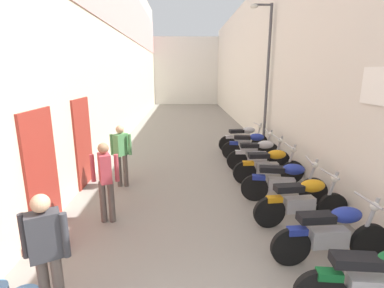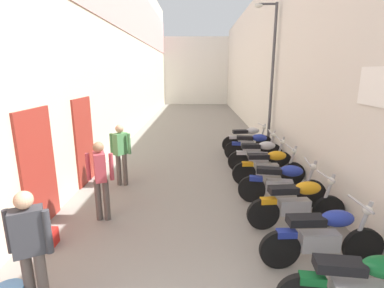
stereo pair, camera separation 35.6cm
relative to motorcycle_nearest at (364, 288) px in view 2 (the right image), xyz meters
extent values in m
plane|color=gray|center=(-1.91, 9.23, -0.50)|extent=(40.84, 40.84, 0.00)
cube|color=beige|center=(-4.96, 11.23, 3.45)|extent=(0.40, 24.84, 7.89)
cube|color=#9E2D23|center=(-4.74, 2.21, 0.60)|extent=(0.06, 1.10, 2.20)
cube|color=#9E2D23|center=(-4.74, 4.41, 0.60)|extent=(0.06, 1.10, 2.20)
cube|color=#DBA39E|center=(-4.75, 11.23, 5.18)|extent=(0.04, 24.84, 2.53)
cube|color=beige|center=(1.14, 11.23, 2.66)|extent=(0.40, 24.84, 6.31)
cube|color=white|center=(0.91, 1.81, 2.10)|extent=(0.04, 0.90, 0.60)
cube|color=silver|center=(-1.91, 24.65, 2.43)|extent=(8.70, 2.00, 5.86)
cube|color=black|center=(-0.29, 0.03, 0.26)|extent=(0.54, 0.28, 0.12)
cube|color=#0F5123|center=(-0.55, 0.06, 0.06)|extent=(0.29, 0.17, 0.10)
cylinder|color=black|center=(0.61, 1.07, -0.20)|extent=(0.60, 0.12, 0.60)
cylinder|color=black|center=(-0.63, 0.99, -0.20)|extent=(0.60, 0.12, 0.60)
cube|color=#9E9EA3|center=(-0.06, 1.03, -0.08)|extent=(0.57, 0.23, 0.28)
ellipsoid|color=navy|center=(0.17, 1.04, 0.28)|extent=(0.50, 0.29, 0.24)
cube|color=black|center=(-0.29, 1.02, 0.26)|extent=(0.53, 0.25, 0.12)
cylinder|color=#9E9EA3|center=(0.54, 1.07, 0.15)|extent=(0.25, 0.08, 0.77)
cylinder|color=#9E9EA3|center=(0.47, 1.06, 0.50)|extent=(0.07, 0.58, 0.04)
sphere|color=silver|center=(0.59, 1.07, 0.40)|extent=(0.14, 0.14, 0.14)
cube|color=navy|center=(-0.55, 1.00, 0.06)|extent=(0.29, 0.16, 0.10)
cylinder|color=black|center=(0.61, 2.21, -0.20)|extent=(0.61, 0.14, 0.60)
cylinder|color=black|center=(-0.63, 2.08, -0.20)|extent=(0.61, 0.14, 0.60)
cube|color=#9E9EA3|center=(-0.06, 2.14, -0.08)|extent=(0.58, 0.26, 0.28)
ellipsoid|color=orange|center=(0.17, 2.16, 0.28)|extent=(0.50, 0.31, 0.24)
cube|color=black|center=(-0.29, 2.11, 0.26)|extent=(0.54, 0.27, 0.12)
cylinder|color=#9E9EA3|center=(0.54, 2.20, 0.15)|extent=(0.25, 0.09, 0.77)
cylinder|color=#9E9EA3|center=(0.47, 2.19, 0.50)|extent=(0.10, 0.58, 0.04)
sphere|color=silver|center=(0.59, 2.21, 0.40)|extent=(0.14, 0.14, 0.14)
cube|color=orange|center=(-0.55, 2.09, 0.06)|extent=(0.29, 0.17, 0.10)
cylinder|color=black|center=(0.61, 3.02, -0.20)|extent=(0.60, 0.18, 0.60)
cylinder|color=black|center=(-0.63, 3.23, -0.20)|extent=(0.60, 0.18, 0.60)
cube|color=#9E9EA3|center=(-0.06, 3.13, -0.08)|extent=(0.59, 0.29, 0.28)
ellipsoid|color=navy|center=(0.17, 3.09, 0.28)|extent=(0.52, 0.34, 0.24)
cube|color=black|center=(-0.29, 3.17, 0.26)|extent=(0.55, 0.30, 0.12)
cylinder|color=#9E9EA3|center=(0.54, 3.03, 0.15)|extent=(0.25, 0.10, 0.77)
cylinder|color=#9E9EA3|center=(0.47, 3.04, 0.50)|extent=(0.13, 0.58, 0.04)
sphere|color=silver|center=(0.59, 3.02, 0.40)|extent=(0.14, 0.14, 0.14)
cube|color=navy|center=(-0.55, 3.21, 0.06)|extent=(0.30, 0.18, 0.10)
cylinder|color=black|center=(0.61, 4.26, -0.20)|extent=(0.60, 0.09, 0.60)
cylinder|color=black|center=(-0.63, 4.24, -0.20)|extent=(0.60, 0.09, 0.60)
cube|color=#9E9EA3|center=(-0.06, 4.24, -0.08)|extent=(0.56, 0.21, 0.28)
ellipsoid|color=orange|center=(0.17, 4.25, 0.28)|extent=(0.48, 0.27, 0.24)
cube|color=black|center=(-0.29, 4.24, 0.26)|extent=(0.52, 0.23, 0.12)
cylinder|color=#9E9EA3|center=(0.55, 4.25, 0.15)|extent=(0.25, 0.06, 0.77)
cylinder|color=#9E9EA3|center=(0.48, 4.25, 0.50)|extent=(0.05, 0.58, 0.04)
sphere|color=silver|center=(0.60, 4.25, 0.40)|extent=(0.14, 0.14, 0.14)
cube|color=orange|center=(-0.55, 4.24, 0.06)|extent=(0.28, 0.14, 0.10)
cylinder|color=black|center=(0.62, 5.27, -0.20)|extent=(0.60, 0.09, 0.60)
cylinder|color=black|center=(-0.63, 5.29, -0.20)|extent=(0.60, 0.09, 0.60)
cube|color=#9E9EA3|center=(-0.06, 5.28, -0.08)|extent=(0.56, 0.21, 0.28)
ellipsoid|color=#B7B7BC|center=(0.17, 5.28, 0.28)|extent=(0.48, 0.27, 0.24)
cube|color=black|center=(-0.29, 5.28, 0.26)|extent=(0.52, 0.23, 0.12)
cylinder|color=#9E9EA3|center=(0.55, 5.27, 0.15)|extent=(0.25, 0.06, 0.77)
cylinder|color=#9E9EA3|center=(0.48, 5.27, 0.50)|extent=(0.04, 0.58, 0.04)
sphere|color=silver|center=(0.60, 5.27, 0.40)|extent=(0.14, 0.14, 0.14)
cube|color=#B7B7BC|center=(-0.55, 5.29, 0.06)|extent=(0.28, 0.14, 0.10)
cylinder|color=black|center=(0.61, 6.21, -0.20)|extent=(0.61, 0.17, 0.60)
cylinder|color=black|center=(-0.63, 6.40, -0.20)|extent=(0.61, 0.17, 0.60)
cube|color=#9E9EA3|center=(-0.06, 6.31, -0.08)|extent=(0.58, 0.28, 0.28)
ellipsoid|color=navy|center=(0.17, 6.28, 0.28)|extent=(0.51, 0.33, 0.24)
cube|color=black|center=(-0.29, 6.35, 0.26)|extent=(0.55, 0.30, 0.12)
cylinder|color=#9E9EA3|center=(0.54, 6.22, 0.15)|extent=(0.25, 0.10, 0.77)
cylinder|color=#9E9EA3|center=(0.47, 6.23, 0.50)|extent=(0.12, 0.58, 0.04)
sphere|color=silver|center=(0.59, 6.21, 0.40)|extent=(0.14, 0.14, 0.14)
cube|color=navy|center=(-0.55, 6.39, 0.06)|extent=(0.30, 0.18, 0.10)
cylinder|color=black|center=(0.61, 7.49, -0.20)|extent=(0.61, 0.16, 0.60)
cylinder|color=black|center=(-0.63, 7.31, -0.20)|extent=(0.61, 0.16, 0.60)
cube|color=#9E9EA3|center=(-0.06, 7.39, -0.08)|extent=(0.58, 0.28, 0.28)
ellipsoid|color=#B7B7BC|center=(0.17, 7.42, 0.28)|extent=(0.51, 0.33, 0.24)
cube|color=black|center=(-0.29, 7.36, 0.26)|extent=(0.55, 0.29, 0.12)
cylinder|color=#9E9EA3|center=(0.54, 7.48, 0.15)|extent=(0.25, 0.09, 0.77)
cylinder|color=#9E9EA3|center=(0.47, 7.47, 0.50)|extent=(0.12, 0.58, 0.04)
sphere|color=silver|center=(0.59, 7.48, 0.40)|extent=(0.14, 0.14, 0.14)
cube|color=#B7B7BC|center=(-0.55, 7.32, 0.06)|extent=(0.30, 0.18, 0.10)
cylinder|color=#564C47|center=(-3.81, 0.12, -0.09)|extent=(0.12, 0.12, 0.82)
cylinder|color=#564C47|center=(-3.65, 0.12, -0.09)|extent=(0.12, 0.12, 0.82)
cube|color=#333338|center=(-3.73, 0.12, 0.59)|extent=(0.39, 0.33, 0.54)
sphere|color=tan|center=(-3.73, 0.12, 0.97)|extent=(0.20, 0.20, 0.20)
cylinder|color=#333338|center=(-3.95, 0.12, 0.59)|extent=(0.08, 0.08, 0.52)
cylinder|color=#333338|center=(-3.51, 0.12, 0.59)|extent=(0.08, 0.08, 0.52)
cylinder|color=#564C47|center=(-3.75, 2.39, -0.09)|extent=(0.12, 0.12, 0.82)
cylinder|color=#564C47|center=(-3.59, 2.39, -0.09)|extent=(0.12, 0.12, 0.82)
cube|color=#B23D47|center=(-3.67, 2.39, 0.59)|extent=(0.32, 0.39, 0.54)
sphere|color=#997051|center=(-3.67, 2.39, 0.97)|extent=(0.20, 0.20, 0.20)
cylinder|color=#B23D47|center=(-3.89, 2.39, 0.59)|extent=(0.08, 0.08, 0.52)
cylinder|color=#B23D47|center=(-3.45, 2.39, 0.59)|extent=(0.08, 0.08, 0.52)
cylinder|color=#564C47|center=(-3.83, 4.18, -0.09)|extent=(0.12, 0.12, 0.82)
cylinder|color=#564C47|center=(-3.67, 4.18, -0.09)|extent=(0.12, 0.12, 0.82)
cube|color=#4C8C51|center=(-3.75, 4.18, 0.59)|extent=(0.36, 0.39, 0.54)
sphere|color=tan|center=(-3.75, 4.18, 0.97)|extent=(0.20, 0.20, 0.20)
cylinder|color=#4C8C51|center=(-3.97, 4.18, 0.59)|extent=(0.08, 0.08, 0.52)
cylinder|color=#4C8C51|center=(-3.53, 4.18, 0.59)|extent=(0.08, 0.08, 0.52)
cube|color=red|center=(-4.41, 1.47, -0.36)|extent=(0.44, 0.32, 0.28)
cylinder|color=#47474C|center=(0.79, 7.63, 2.03)|extent=(0.10, 0.10, 5.06)
cylinder|color=#47474C|center=(0.49, 7.63, 4.51)|extent=(0.60, 0.07, 0.07)
ellipsoid|color=silver|center=(0.19, 7.63, 4.46)|extent=(0.28, 0.18, 0.14)
camera|label=1|loc=(-2.22, -2.71, 2.31)|focal=26.88mm
camera|label=2|loc=(-1.86, -2.72, 2.31)|focal=26.88mm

